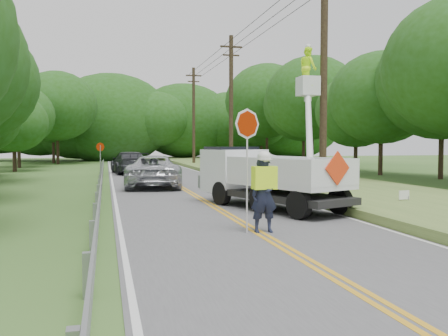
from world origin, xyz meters
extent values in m
plane|color=#2F501D|center=(0.00, 0.00, 0.00)|extent=(140.00, 140.00, 0.00)
cube|color=#504F52|center=(0.00, 14.00, 0.01)|extent=(7.20, 96.00, 0.02)
cube|color=gold|center=(-0.10, 14.00, 0.02)|extent=(0.12, 96.00, 0.00)
cube|color=gold|center=(0.10, 14.00, 0.02)|extent=(0.12, 96.00, 0.00)
cube|color=silver|center=(-3.45, 14.00, 0.02)|extent=(0.12, 96.00, 0.00)
cube|color=silver|center=(3.45, 14.00, 0.02)|extent=(0.12, 96.00, 0.00)
cube|color=gray|center=(-4.10, -2.00, 0.35)|extent=(0.12, 0.14, 0.70)
cube|color=gray|center=(-4.10, 1.00, 0.35)|extent=(0.12, 0.14, 0.70)
cube|color=gray|center=(-4.10, 4.00, 0.35)|extent=(0.12, 0.14, 0.70)
cube|color=gray|center=(-4.10, 7.00, 0.35)|extent=(0.12, 0.14, 0.70)
cube|color=gray|center=(-4.10, 10.00, 0.35)|extent=(0.12, 0.14, 0.70)
cube|color=gray|center=(-4.10, 13.00, 0.35)|extent=(0.12, 0.14, 0.70)
cube|color=gray|center=(-4.10, 16.00, 0.35)|extent=(0.12, 0.14, 0.70)
cube|color=gray|center=(-4.10, 19.00, 0.35)|extent=(0.12, 0.14, 0.70)
cube|color=gray|center=(-4.10, 22.00, 0.35)|extent=(0.12, 0.14, 0.70)
cube|color=gray|center=(-4.10, 25.00, 0.35)|extent=(0.12, 0.14, 0.70)
cube|color=gray|center=(-4.10, 28.00, 0.35)|extent=(0.12, 0.14, 0.70)
cube|color=gray|center=(-4.10, 31.00, 0.35)|extent=(0.12, 0.14, 0.70)
cube|color=gray|center=(-4.10, 34.00, 0.35)|extent=(0.12, 0.14, 0.70)
cube|color=gray|center=(-4.10, 37.00, 0.35)|extent=(0.12, 0.14, 0.70)
cube|color=gray|center=(-4.00, 15.00, 0.60)|extent=(0.05, 48.00, 0.34)
cylinder|color=black|center=(5.00, 9.00, 5.00)|extent=(0.30, 0.30, 10.00)
cylinder|color=black|center=(5.00, 24.00, 5.00)|extent=(0.30, 0.30, 10.00)
cube|color=black|center=(5.00, 24.00, 9.20)|extent=(1.60, 0.12, 0.12)
cube|color=black|center=(5.00, 24.00, 8.60)|extent=(1.20, 0.10, 0.10)
cylinder|color=black|center=(5.00, 39.00, 5.00)|extent=(0.30, 0.30, 10.00)
cube|color=black|center=(5.00, 39.00, 9.20)|extent=(1.60, 0.12, 0.12)
cube|color=black|center=(5.00, 39.00, 8.60)|extent=(1.20, 0.10, 0.10)
cylinder|color=black|center=(4.30, 17.50, 9.10)|extent=(0.03, 43.00, 0.03)
cylinder|color=black|center=(5.00, 17.50, 9.10)|extent=(0.03, 43.00, 0.03)
cylinder|color=black|center=(5.70, 17.50, 9.10)|extent=(0.03, 43.00, 0.03)
cube|color=#557234|center=(7.10, 14.00, 0.15)|extent=(7.00, 96.00, 0.30)
cylinder|color=#332319|center=(-10.98, 32.26, 1.15)|extent=(0.32, 0.32, 2.31)
ellipsoid|color=#204A10|center=(-10.98, 32.26, 3.98)|extent=(5.39, 5.39, 4.74)
cylinder|color=#332319|center=(-11.71, 38.82, 1.42)|extent=(0.32, 0.32, 2.84)
ellipsoid|color=#204A10|center=(-11.71, 38.82, 4.90)|extent=(6.64, 6.64, 5.84)
cylinder|color=#332319|center=(-8.92, 46.11, 1.86)|extent=(0.32, 0.32, 3.71)
ellipsoid|color=#204A10|center=(-8.92, 46.11, 6.40)|extent=(8.67, 8.67, 7.63)
cylinder|color=#332319|center=(-9.65, 48.91, 1.71)|extent=(0.32, 0.32, 3.43)
ellipsoid|color=#204A10|center=(-9.65, 48.91, 5.90)|extent=(8.00, 8.00, 7.04)
cylinder|color=#332319|center=(17.14, 17.07, 1.82)|extent=(0.32, 0.32, 3.64)
ellipsoid|color=#204A10|center=(17.14, 17.07, 6.27)|extent=(8.50, 8.50, 7.48)
cylinder|color=#332319|center=(15.53, 21.45, 1.62)|extent=(0.32, 0.32, 3.24)
ellipsoid|color=#204A10|center=(15.53, 21.45, 5.59)|extent=(7.57, 7.57, 6.66)
cylinder|color=#332319|center=(15.83, 25.53, 1.42)|extent=(0.32, 0.32, 2.84)
ellipsoid|color=#204A10|center=(15.83, 25.53, 4.89)|extent=(6.63, 6.63, 5.84)
cylinder|color=#332319|center=(15.28, 32.75, 1.92)|extent=(0.32, 0.32, 3.84)
ellipsoid|color=#204A10|center=(15.28, 32.75, 6.61)|extent=(8.96, 8.96, 7.88)
cylinder|color=#332319|center=(16.18, 36.80, 1.80)|extent=(0.32, 0.32, 3.61)
ellipsoid|color=#204A10|center=(16.18, 36.80, 6.21)|extent=(8.42, 8.42, 7.41)
cylinder|color=#332319|center=(14.57, 43.77, 2.10)|extent=(0.32, 0.32, 4.21)
ellipsoid|color=#204A10|center=(14.57, 43.77, 7.25)|extent=(9.82, 9.82, 8.64)
cylinder|color=#332319|center=(15.14, 47.51, 1.40)|extent=(0.32, 0.32, 2.81)
ellipsoid|color=#204A10|center=(15.14, 47.51, 4.83)|extent=(6.55, 6.55, 5.76)
ellipsoid|color=#204A10|center=(-17.04, 57.94, 5.50)|extent=(12.16, 9.12, 9.12)
ellipsoid|color=#204A10|center=(-12.14, 57.28, 5.50)|extent=(12.96, 9.72, 9.72)
ellipsoid|color=#204A10|center=(-7.32, 56.41, 5.50)|extent=(14.05, 10.54, 10.54)
ellipsoid|color=#204A10|center=(-2.99, 56.15, 5.50)|extent=(16.23, 12.17, 12.17)
ellipsoid|color=#204A10|center=(2.46, 54.40, 5.50)|extent=(9.74, 7.31, 7.31)
ellipsoid|color=#204A10|center=(7.06, 57.79, 5.50)|extent=(13.98, 10.49, 10.49)
ellipsoid|color=#204A10|center=(13.51, 56.98, 5.50)|extent=(10.98, 8.23, 8.23)
ellipsoid|color=#204A10|center=(17.44, 56.09, 5.50)|extent=(11.44, 8.58, 8.58)
ellipsoid|color=#204A10|center=(22.13, 54.07, 5.50)|extent=(14.22, 10.67, 10.67)
imported|color=#191E33|center=(0.15, 2.31, 0.99)|extent=(0.72, 0.48, 1.95)
cube|color=#CAFF1C|center=(0.15, 2.31, 1.44)|extent=(0.60, 0.37, 0.59)
ellipsoid|color=white|center=(0.15, 2.31, 1.98)|extent=(0.36, 0.36, 0.29)
cylinder|color=#B7B7B7|center=(-0.30, 2.36, 1.38)|extent=(0.04, 0.04, 2.73)
cylinder|color=#931D00|center=(-0.30, 2.36, 2.81)|extent=(0.73, 0.34, 0.78)
cylinder|color=black|center=(1.84, 4.02, 0.46)|extent=(0.57, 0.92, 0.88)
cylinder|color=black|center=(3.54, 4.68, 0.46)|extent=(0.57, 0.92, 0.88)
cylinder|color=black|center=(1.19, 5.73, 0.46)|extent=(0.57, 0.92, 0.88)
cylinder|color=black|center=(2.89, 6.38, 0.46)|extent=(0.57, 0.92, 0.88)
cylinder|color=black|center=(0.37, 7.86, 0.46)|extent=(0.57, 0.92, 0.88)
cylinder|color=black|center=(2.07, 8.52, 0.46)|extent=(0.57, 0.92, 0.88)
cube|color=black|center=(1.94, 6.31, 0.52)|extent=(3.88, 6.14, 0.23)
cube|color=white|center=(2.17, 5.72, 0.98)|extent=(3.46, 4.67, 0.20)
cube|color=white|center=(1.21, 5.35, 1.44)|extent=(1.55, 3.94, 0.82)
cube|color=white|center=(3.13, 6.08, 1.44)|extent=(1.55, 3.94, 0.82)
cube|color=white|center=(2.91, 3.77, 1.44)|extent=(1.98, 0.80, 0.82)
cube|color=white|center=(1.06, 8.62, 1.25)|extent=(2.54, 2.36, 1.64)
cube|color=black|center=(0.99, 8.79, 1.85)|extent=(2.13, 1.76, 0.68)
cube|color=white|center=(2.53, 4.78, 1.44)|extent=(1.06, 1.06, 0.73)
cube|color=white|center=(4.30, 9.00, 4.66)|extent=(0.78, 0.78, 0.78)
imported|color=#CAFF1C|center=(4.30, 9.00, 5.42)|extent=(0.62, 0.80, 1.65)
cube|color=red|center=(2.94, 3.71, 1.57)|extent=(0.98, 0.41, 1.03)
imported|color=#B9BCC2|center=(-1.35, 15.89, 0.85)|extent=(3.39, 6.24, 1.66)
imported|color=#36383D|center=(-2.08, 27.44, 0.85)|extent=(2.81, 5.91, 1.66)
cylinder|color=gray|center=(-4.10, 19.07, 1.10)|extent=(0.06, 0.06, 2.20)
cylinder|color=#931D00|center=(-4.10, 19.07, 2.10)|extent=(0.47, 0.21, 0.50)
cube|color=white|center=(6.40, 5.41, 0.50)|extent=(0.45, 0.10, 0.32)
cylinder|color=gray|center=(6.22, 5.41, 0.23)|extent=(0.02, 0.02, 0.45)
cylinder|color=gray|center=(6.59, 5.41, 0.23)|extent=(0.02, 0.02, 0.45)
camera|label=1|loc=(-3.80, -9.30, 2.33)|focal=38.26mm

